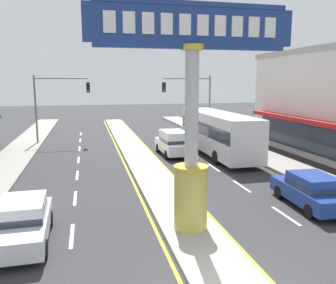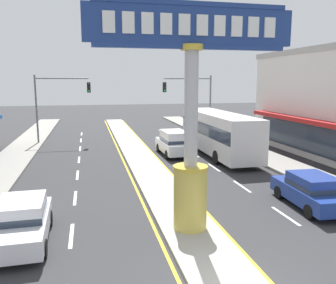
# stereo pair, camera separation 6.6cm
# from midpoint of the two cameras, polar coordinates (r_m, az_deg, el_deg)

# --- Properties ---
(median_strip) EXTENTS (2.19, 52.00, 0.14)m
(median_strip) POSITION_cam_midpoint_polar(r_m,az_deg,el_deg) (26.88, -4.85, -2.26)
(median_strip) COLOR #A39E93
(median_strip) RESTS_ON ground
(sidewalk_left) EXTENTS (2.74, 60.00, 0.18)m
(sidewalk_left) POSITION_cam_midpoint_polar(r_m,az_deg,el_deg) (25.26, -25.02, -3.89)
(sidewalk_left) COLOR gray
(sidewalk_left) RESTS_ON ground
(sidewalk_right) EXTENTS (2.74, 60.00, 0.18)m
(sidewalk_right) POSITION_cam_midpoint_polar(r_m,az_deg,el_deg) (27.76, 14.64, -2.12)
(sidewalk_right) COLOR gray
(sidewalk_right) RESTS_ON ground
(lane_markings) EXTENTS (8.93, 52.00, 0.01)m
(lane_markings) POSITION_cam_midpoint_polar(r_m,az_deg,el_deg) (25.58, -4.42, -3.02)
(lane_markings) COLOR silver
(lane_markings) RESTS_ON ground
(district_sign) EXTENTS (7.48, 1.31, 8.19)m
(district_sign) POSITION_cam_midpoint_polar(r_m,az_deg,el_deg) (12.85, 3.66, 3.50)
(district_sign) COLOR gold
(district_sign) RESTS_ON median_strip
(traffic_light_left_side) EXTENTS (4.86, 0.46, 6.20)m
(traffic_light_left_side) POSITION_cam_midpoint_polar(r_m,az_deg,el_deg) (33.48, -17.65, 6.89)
(traffic_light_left_side) COLOR slate
(traffic_light_left_side) RESTS_ON ground
(traffic_light_right_side) EXTENTS (4.86, 0.46, 6.20)m
(traffic_light_right_side) POSITION_cam_midpoint_polar(r_m,az_deg,el_deg) (34.52, 3.91, 7.40)
(traffic_light_right_side) COLOR slate
(traffic_light_right_side) RESTS_ON ground
(sedan_near_right_lane) EXTENTS (1.93, 4.35, 1.53)m
(sedan_near_right_lane) POSITION_cam_midpoint_polar(r_m,az_deg,el_deg) (13.76, -22.54, -11.67)
(sedan_near_right_lane) COLOR silver
(sedan_near_right_lane) RESTS_ON ground
(bus_far_right_lane) EXTENTS (2.60, 11.21, 3.26)m
(bus_far_right_lane) POSITION_cam_midpoint_polar(r_m,az_deg,el_deg) (27.46, 7.88, 1.75)
(bus_far_right_lane) COLOR silver
(bus_far_right_lane) RESTS_ON ground
(suv_near_left_lane) EXTENTS (2.07, 4.65, 1.90)m
(suv_near_left_lane) POSITION_cam_midpoint_polar(r_m,az_deg,el_deg) (27.26, 0.83, -0.10)
(suv_near_left_lane) COLOR white
(suv_near_left_lane) RESTS_ON ground
(sedan_mid_left_lane) EXTENTS (2.00, 4.38, 1.53)m
(sedan_mid_left_lane) POSITION_cam_midpoint_polar(r_m,az_deg,el_deg) (17.35, 21.90, -7.23)
(sedan_mid_left_lane) COLOR navy
(sedan_mid_left_lane) RESTS_ON ground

